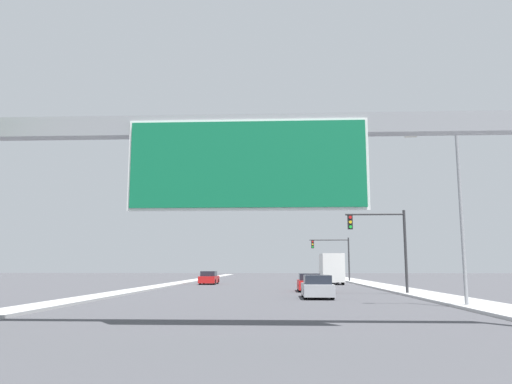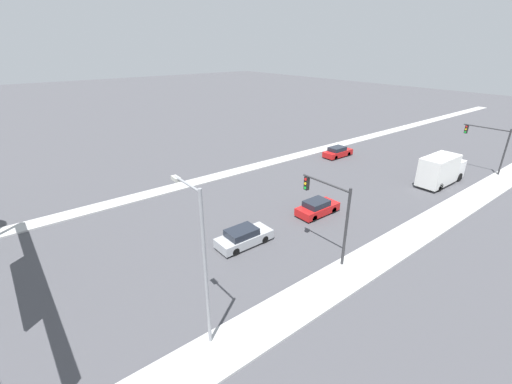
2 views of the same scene
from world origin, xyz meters
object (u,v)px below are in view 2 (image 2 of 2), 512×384
object	(u,v)px
car_near_right	(244,237)
traffic_light_near_intersection	(332,208)
car_far_center	(317,208)
traffic_light_mid_block	(491,141)
car_mid_center	(338,152)
street_lamp_right	(201,257)
truck_box_primary	(441,170)

from	to	relation	value
car_near_right	traffic_light_near_intersection	xyz separation A→B (m)	(5.36, 3.94, 3.44)
car_far_center	traffic_light_mid_block	bearing A→B (deg)	78.84
car_near_right	traffic_light_mid_block	world-z (taller)	traffic_light_mid_block
car_far_center	traffic_light_near_intersection	distance (m)	7.94
traffic_light_near_intersection	car_mid_center	bearing A→B (deg)	127.69
traffic_light_mid_block	street_lamp_right	world-z (taller)	street_lamp_right
traffic_light_near_intersection	truck_box_primary	bearing A→B (deg)	94.95
traffic_light_near_intersection	street_lamp_right	xyz separation A→B (m)	(1.16, -11.23, 1.22)
truck_box_primary	street_lamp_right	xyz separation A→B (m)	(3.02, -32.67, 3.62)
truck_box_primary	car_far_center	bearing A→B (deg)	-101.83
car_far_center	truck_box_primary	xyz separation A→B (m)	(3.50, 16.71, 1.06)
car_far_center	car_mid_center	xyz separation A→B (m)	(-10.50, 15.80, 0.01)
car_mid_center	traffic_light_mid_block	bearing A→B (deg)	31.46
car_far_center	traffic_light_mid_block	size ratio (longest dim) A/B	0.75
car_near_right	car_mid_center	bearing A→B (deg)	113.22
car_mid_center	truck_box_primary	world-z (taller)	truck_box_primary
car_mid_center	traffic_light_near_intersection	distance (m)	26.17
car_far_center	traffic_light_near_intersection	world-z (taller)	traffic_light_near_intersection
traffic_light_mid_block	street_lamp_right	bearing A→B (deg)	-87.87
truck_box_primary	car_mid_center	bearing A→B (deg)	-176.28
car_near_right	traffic_light_near_intersection	world-z (taller)	traffic_light_near_intersection
car_near_right	traffic_light_mid_block	bearing A→B (deg)	81.64
car_mid_center	traffic_light_mid_block	world-z (taller)	traffic_light_mid_block
traffic_light_mid_block	street_lamp_right	distance (m)	41.29
car_far_center	car_near_right	world-z (taller)	car_near_right
car_mid_center	car_far_center	bearing A→B (deg)	-56.39
traffic_light_near_intersection	traffic_light_mid_block	world-z (taller)	traffic_light_near_intersection
truck_box_primary	traffic_light_mid_block	xyz separation A→B (m)	(1.49, 8.57, 2.25)
car_near_right	truck_box_primary	size ratio (longest dim) A/B	0.65
street_lamp_right	car_far_center	bearing A→B (deg)	112.22
car_far_center	street_lamp_right	distance (m)	17.87
car_mid_center	truck_box_primary	size ratio (longest dim) A/B	0.64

